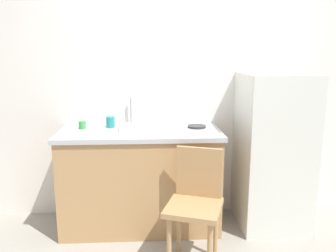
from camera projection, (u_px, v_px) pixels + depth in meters
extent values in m
cube|color=white|center=(183.00, 87.00, 3.41)|extent=(4.80, 0.10, 2.55)
cube|color=tan|center=(141.00, 181.00, 3.22)|extent=(1.42, 0.60, 0.88)
cube|color=#B7B7BC|center=(140.00, 133.00, 3.12)|extent=(1.46, 0.64, 0.04)
cylinder|color=#B7B7BC|center=(131.00, 111.00, 3.33)|extent=(0.02, 0.02, 0.27)
cube|color=silver|center=(273.00, 151.00, 3.21)|extent=(0.60, 0.63, 1.43)
cylinder|color=tan|center=(169.00, 245.00, 2.55)|extent=(0.04, 0.04, 0.45)
cylinder|color=tan|center=(210.00, 251.00, 2.46)|extent=(0.04, 0.04, 0.45)
cylinder|color=tan|center=(179.00, 226.00, 2.83)|extent=(0.04, 0.04, 0.45)
cylinder|color=tan|center=(216.00, 231.00, 2.75)|extent=(0.04, 0.04, 0.45)
cube|color=tan|center=(194.00, 208.00, 2.60)|extent=(0.51, 0.51, 0.04)
cube|color=tan|center=(199.00, 172.00, 2.72)|extent=(0.35, 0.15, 0.40)
cube|color=white|center=(136.00, 128.00, 3.12)|extent=(0.28, 0.20, 0.05)
cylinder|color=#2D2D2D|center=(197.00, 126.00, 3.24)|extent=(0.17, 0.17, 0.02)
cylinder|color=green|center=(82.00, 125.00, 3.19)|extent=(0.07, 0.07, 0.07)
cylinder|color=teal|center=(110.00, 122.00, 3.24)|extent=(0.08, 0.08, 0.10)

